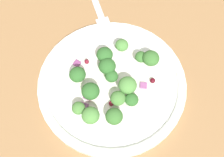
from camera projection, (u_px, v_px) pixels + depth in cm
name	position (u px, v px, depth cm)	size (l,w,h in cm)	color
ground_plane	(93.00, 91.00, 51.21)	(180.00, 180.00, 2.00)	olive
plate	(112.00, 83.00, 49.78)	(24.43, 24.43, 1.70)	white
dressing_pool	(112.00, 82.00, 49.38)	(14.17, 14.17, 0.20)	white
broccoli_floret_0	(112.00, 76.00, 47.99)	(2.09, 2.09, 2.12)	#ADD18E
broccoli_floret_1	(118.00, 98.00, 46.26)	(2.38, 2.38, 2.41)	#9EC684
broccoli_floret_2	(79.00, 108.00, 45.61)	(2.06, 2.06, 2.09)	#8EB77A
broccoli_floret_3	(128.00, 85.00, 46.64)	(2.88, 2.88, 2.91)	#ADD18E
broccoli_floret_4	(151.00, 58.00, 48.74)	(2.77, 2.77, 2.80)	#8EB77A
broccoli_floret_5	(91.00, 91.00, 46.40)	(2.84, 2.84, 2.87)	#8EB77A
broccoli_floret_6	(122.00, 45.00, 50.63)	(2.24, 2.24, 2.26)	#8EB77A
broccoli_floret_7	(114.00, 117.00, 44.46)	(2.62, 2.62, 2.65)	#9EC684
broccoli_floret_8	(105.00, 55.00, 49.31)	(2.69, 2.69, 2.72)	#8EB77A
broccoli_floret_9	(106.00, 65.00, 48.42)	(2.80, 2.80, 2.83)	#ADD18E
broccoli_floret_10	(78.00, 75.00, 47.79)	(2.66, 2.66, 2.70)	#ADD18E
broccoli_floret_11	(141.00, 57.00, 49.51)	(1.98, 1.98, 2.00)	#ADD18E
broccoli_floret_12	(132.00, 100.00, 46.37)	(2.14, 2.14, 2.17)	#ADD18E
broccoli_floret_13	(91.00, 115.00, 44.80)	(2.70, 2.70, 2.74)	#8EB77A
cranberry_0	(153.00, 81.00, 49.02)	(0.88, 0.88, 0.88)	#4C0A14
cranberry_1	(90.00, 98.00, 47.57)	(0.72, 0.72, 0.72)	#4C0A14
cranberry_2	(87.00, 62.00, 50.22)	(0.79, 0.79, 0.79)	maroon
cranberry_3	(111.00, 104.00, 47.23)	(0.84, 0.84, 0.84)	maroon
onion_bit_0	(87.00, 96.00, 47.65)	(0.88, 1.17, 0.45)	#A35B93
onion_bit_1	(113.00, 76.00, 49.79)	(0.89, 1.03, 0.35)	#A35B93
onion_bit_2	(84.00, 107.00, 47.29)	(1.30, 1.17, 0.50)	#934C84
onion_bit_3	(105.00, 53.00, 51.74)	(1.37, 0.83, 0.37)	#934C84
onion_bit_4	(143.00, 86.00, 48.75)	(0.95, 1.12, 0.51)	#934C84
onion_bit_5	(77.00, 63.00, 50.62)	(1.05, 0.99, 0.41)	#843D75
fork	(95.00, 0.00, 58.46)	(9.65, 17.56, 0.50)	silver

